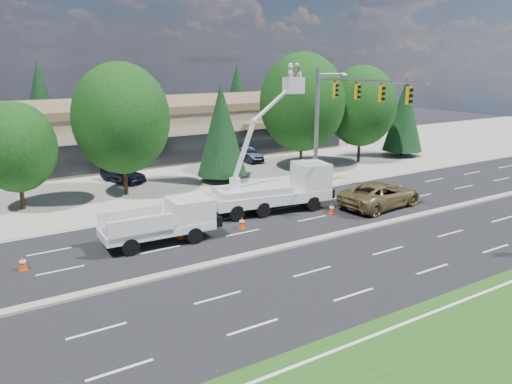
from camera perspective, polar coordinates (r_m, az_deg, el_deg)
ground at (r=26.18m, az=2.10°, el=-6.67°), size 140.00×140.00×0.00m
concrete_apron at (r=43.48m, az=-12.83°, el=1.73°), size 140.00×22.00×0.01m
grass_verge at (r=18.19m, az=27.09°, el=-18.80°), size 140.00×10.00×0.01m
road_median at (r=26.16m, az=2.10°, el=-6.55°), size 120.00×0.55×0.12m
strip_mall at (r=52.39m, az=-16.69°, el=6.82°), size 50.40×15.40×5.50m
tree_front_c at (r=35.74m, az=-25.75°, el=4.62°), size 5.12×5.12×7.10m
tree_front_d at (r=36.95m, az=-15.13°, el=8.12°), size 6.88×6.88×9.55m
tree_front_e at (r=40.17m, az=-3.97°, el=7.13°), size 3.99×3.99×7.87m
tree_front_f at (r=44.28m, az=5.30°, el=10.18°), size 7.43×7.43×10.31m
tree_front_g at (r=48.87m, az=11.93°, el=9.59°), size 6.62×6.62×9.18m
tree_front_h at (r=53.29m, az=16.58°, el=8.46°), size 4.00×4.00×7.88m
tree_back_b at (r=63.05m, az=-23.41°, el=9.54°), size 4.79×4.79×9.45m
tree_back_c at (r=66.73m, az=-11.26°, el=9.87°), size 3.89×3.89×7.67m
tree_back_d at (r=71.82m, az=-2.16°, el=11.08°), size 4.60×4.60×9.08m
signal_mast at (r=36.26m, az=9.19°, el=9.06°), size 2.76×10.16×9.00m
utility_pickup at (r=27.47m, az=-10.30°, el=-3.76°), size 6.06×2.58×2.29m
bucket_truck at (r=32.50m, az=2.67°, el=1.21°), size 8.17×3.60×9.42m
traffic_cone_a at (r=26.15m, az=-25.11°, el=-7.37°), size 0.40×0.40×0.70m
traffic_cone_b at (r=28.01m, az=-8.69°, el=-4.63°), size 0.40×0.40×0.70m
traffic_cone_c at (r=29.37m, az=-1.61°, el=-3.53°), size 0.40×0.40×0.70m
traffic_cone_d at (r=32.47m, az=8.62°, el=-1.89°), size 0.40×0.40×0.70m
minivan at (r=34.47m, az=14.04°, el=-0.30°), size 6.41×3.46×1.71m
parked_car_west at (r=41.77m, az=-15.00°, el=2.11°), size 3.09×4.74×1.50m
parked_car_east at (r=48.78m, az=-1.06°, el=4.32°), size 1.53×4.15×1.36m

